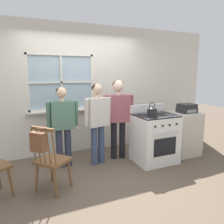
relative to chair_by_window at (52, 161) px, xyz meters
name	(u,v)px	position (x,y,z in m)	size (l,w,h in m)	color
ground_plane	(107,176)	(0.89, 0.08, -0.45)	(16.00, 16.00, 0.00)	brown
wall_back	(83,90)	(0.92, 1.48, 0.89)	(6.40, 0.16, 2.70)	silver
chair_by_window	(52,161)	(0.00, 0.00, 0.00)	(0.58, 0.58, 0.99)	brown
person_elderly_left	(63,120)	(0.33, 0.77, 0.42)	(0.56, 0.22, 1.46)	#2D3347
person_teen_center	(97,117)	(0.94, 0.63, 0.46)	(0.57, 0.30, 1.51)	#384766
person_adult_right	(118,111)	(1.41, 0.73, 0.52)	(0.61, 0.30, 1.56)	black
stove	(155,138)	(1.97, 0.29, 0.02)	(0.77, 0.68, 1.08)	white
kettle	(152,111)	(1.80, 0.16, 0.57)	(0.21, 0.17, 0.25)	black
potted_plant	(60,106)	(0.41, 1.39, 0.58)	(0.12, 0.11, 0.29)	#42474C
handbag	(38,141)	(-0.18, -0.15, 0.36)	(0.25, 0.25, 0.31)	brown
side_counter	(185,134)	(2.76, 0.35, 0.00)	(0.55, 0.50, 0.90)	beige
stereo	(187,108)	(2.76, 0.33, 0.54)	(0.34, 0.29, 0.18)	#232326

